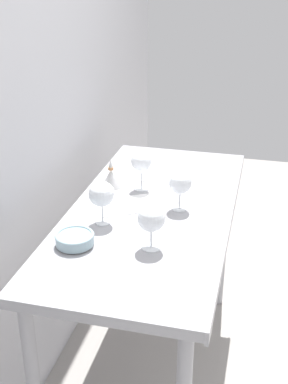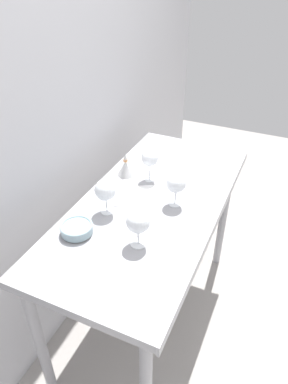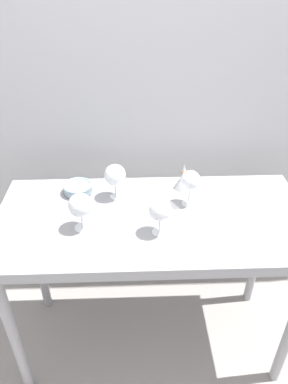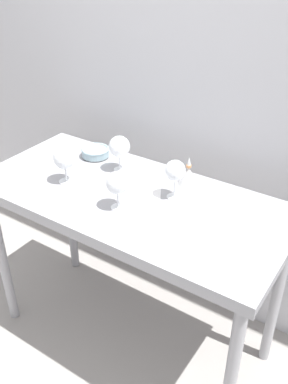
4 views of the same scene
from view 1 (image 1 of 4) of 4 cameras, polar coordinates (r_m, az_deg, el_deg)
name	(u,v)px [view 1 (image 1 of 4)]	position (r m, az deg, el deg)	size (l,w,h in m)	color
ground_plane	(150,373)	(2.62, 0.63, -19.64)	(6.00, 6.00, 0.00)	#99948F
back_wall	(32,105)	(2.10, -12.51, 9.49)	(3.80, 0.04, 2.60)	silver
steel_counter	(152,231)	(2.13, 0.89, -4.36)	(1.40, 0.65, 0.90)	#9A9A9F
wine_glass_near_center	(180,183)	(2.03, 4.07, 1.01)	(0.09, 0.09, 0.17)	white
wine_glass_far_left	(102,195)	(1.93, -4.77, -0.32)	(0.10, 0.10, 0.17)	white
wine_glass_near_left	(151,219)	(1.76, 0.83, -3.05)	(0.10, 0.10, 0.17)	white
wine_glass_far_right	(141,163)	(2.20, -0.29, 3.32)	(0.09, 0.09, 0.18)	white
tasting_sheet_upper	(144,173)	(2.42, 0.00, 2.19)	(0.19, 0.23, 0.00)	white
tasting_sheet_lower	(126,205)	(2.10, -1.99, -1.52)	(0.16, 0.26, 0.00)	white
tasting_bowl	(75,239)	(1.83, -7.79, -5.26)	(0.14, 0.14, 0.05)	#4C4C4C
decanter_funnel	(111,178)	(2.26, -3.71, 1.59)	(0.09, 0.09, 0.13)	beige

